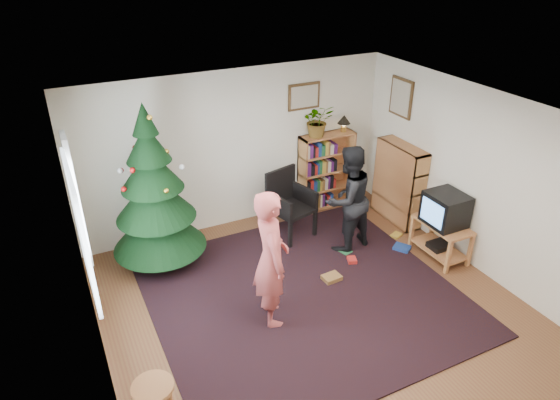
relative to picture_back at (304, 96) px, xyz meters
name	(u,v)px	position (x,y,z in m)	size (l,w,h in m)	color
floor	(315,309)	(-1.15, -2.48, -1.95)	(5.00, 5.00, 0.00)	brown
ceiling	(323,120)	(-1.15, -2.48, 0.55)	(5.00, 5.00, 0.00)	white
wall_back	(237,150)	(-1.15, 0.02, -0.70)	(5.00, 0.02, 2.50)	silver
wall_front	(486,377)	(-1.15, -4.97, -0.70)	(5.00, 0.02, 2.50)	silver
wall_left	(90,284)	(-3.65, -2.48, -0.70)	(0.02, 5.00, 2.50)	silver
wall_right	(480,182)	(1.35, -2.48, -0.70)	(0.02, 5.00, 2.50)	silver
rug	(303,295)	(-1.15, -2.17, -1.94)	(3.80, 3.60, 0.02)	black
window_pane	(81,231)	(-3.62, -1.88, -0.45)	(0.04, 1.20, 1.40)	silver
curtain	(77,201)	(-3.58, -1.18, -0.45)	(0.06, 0.35, 1.60)	silver
picture_back	(304,96)	(0.00, 0.00, 0.00)	(0.55, 0.03, 0.42)	#4C3319
picture_right	(401,97)	(1.33, -0.73, 0.00)	(0.03, 0.50, 0.60)	#4C3319
christmas_tree	(155,201)	(-2.60, -0.57, -0.97)	(1.30, 1.30, 2.36)	#3F2816
bookshelf_back	(326,170)	(0.39, -0.14, -1.29)	(0.95, 0.30, 1.30)	#B37840
bookshelf_right	(399,182)	(1.19, -1.07, -1.29)	(0.30, 0.95, 1.30)	#B37840
tv_stand	(441,237)	(1.07, -2.24, -1.63)	(0.46, 0.83, 0.55)	#B37840
crt_tv	(445,209)	(1.07, -2.24, -1.17)	(0.49, 0.53, 0.47)	black
armchair	(288,200)	(-0.60, -0.66, -1.38)	(0.70, 0.71, 1.05)	black
stool	(154,397)	(-3.35, -3.37, -1.46)	(0.38, 0.38, 0.64)	#B37840
person_standing	(271,259)	(-1.70, -2.37, -1.08)	(0.63, 0.42, 1.74)	#B04746
person_by_chair	(348,199)	(-0.03, -1.43, -1.14)	(0.79, 0.61, 1.62)	black
potted_plant	(318,120)	(0.19, -0.14, -0.38)	(0.48, 0.42, 0.54)	gray
table_lamp	(344,120)	(0.69, -0.14, -0.46)	(0.21, 0.21, 0.29)	#A57F33
floor_clutter	(367,253)	(0.12, -1.78, -1.91)	(1.71, 0.73, 0.08)	#A51E19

